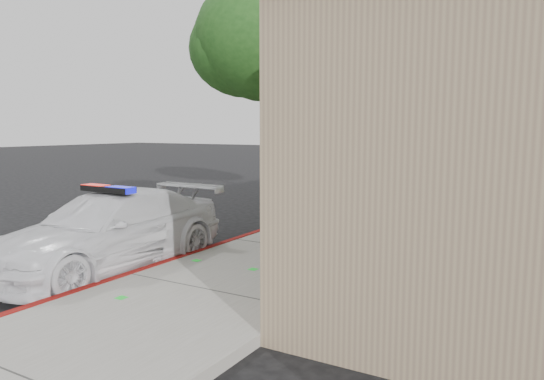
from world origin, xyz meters
The scene contains 7 objects.
ground centered at (0.00, 0.00, 0.00)m, with size 120.00×120.00×0.00m, color black.
sidewalk centered at (1.60, 3.00, 0.07)m, with size 3.20×60.00×0.15m, color gray.
red_curb centered at (0.06, 3.00, 0.08)m, with size 0.14×60.00×0.16m, color maroon.
police_car centered at (-0.90, 0.48, 0.69)m, with size 1.99×4.75×1.49m.
street_tree_near centered at (0.92, 3.01, 4.14)m, with size 3.20×2.92×5.35m.
street_tree_mid centered at (0.72, 7.96, 5.43)m, with size 3.96×3.67×7.01m.
street_tree_far centered at (1.00, 15.15, 3.81)m, with size 2.68×2.61×4.87m.
Camera 1 is at (6.14, -5.74, 2.50)m, focal length 33.49 mm.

